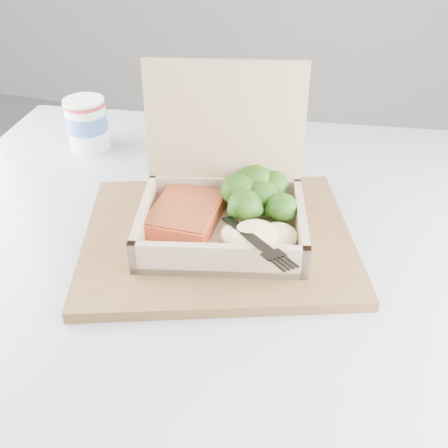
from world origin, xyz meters
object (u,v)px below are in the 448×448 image
(serving_tray, at_px, (218,237))
(takeout_container, at_px, (223,192))
(cafe_table, at_px, (199,342))
(paper_cup, at_px, (87,123))

(serving_tray, relative_size, takeout_container, 1.39)
(cafe_table, bearing_deg, serving_tray, 30.96)
(takeout_container, xyz_separation_m, paper_cup, (-0.31, 0.17, -0.02))
(cafe_table, height_order, serving_tray, serving_tray)
(takeout_container, distance_m, paper_cup, 0.35)
(cafe_table, relative_size, takeout_container, 3.86)
(cafe_table, xyz_separation_m, takeout_container, (0.03, 0.04, 0.26))
(cafe_table, distance_m, serving_tray, 0.20)
(cafe_table, height_order, takeout_container, takeout_container)
(serving_tray, distance_m, takeout_container, 0.06)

